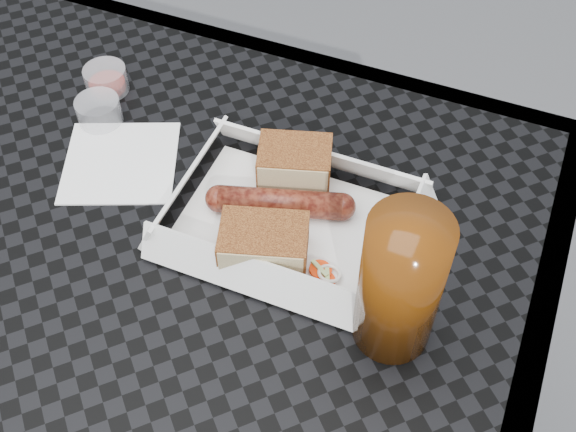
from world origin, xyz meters
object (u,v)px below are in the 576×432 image
(bratwurst, at_px, (280,203))
(drink_glass, at_px, (400,284))
(patio_table, at_px, (122,326))
(food_tray, at_px, (292,226))

(bratwurst, xyz_separation_m, drink_glass, (0.14, -0.09, 0.06))
(bratwurst, height_order, drink_glass, drink_glass)
(patio_table, height_order, bratwurst, bratwurst)
(food_tray, distance_m, bratwurst, 0.03)
(food_tray, relative_size, bratwurst, 1.50)
(bratwurst, relative_size, drink_glass, 0.97)
(food_tray, relative_size, drink_glass, 1.45)
(patio_table, bearing_deg, bratwurst, 50.42)
(patio_table, height_order, food_tray, food_tray)
(food_tray, xyz_separation_m, drink_glass, (0.13, -0.08, 0.07))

